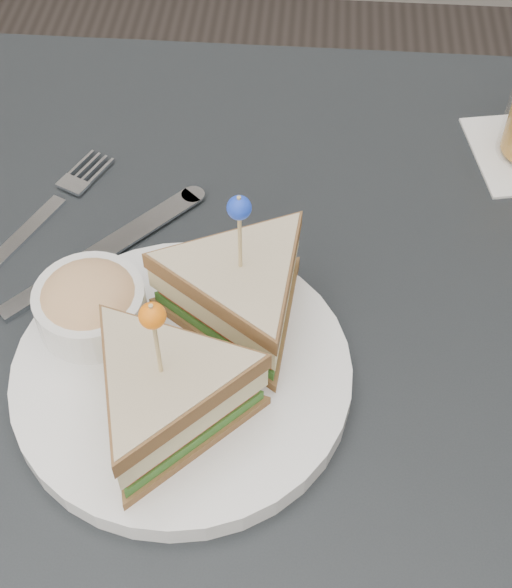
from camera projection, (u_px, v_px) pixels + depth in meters
The scene contains 4 objects.
table at pixel (243, 396), 0.70m from camera, with size 0.80×0.80×0.75m.
plate_meal at pixel (188, 346), 0.59m from camera, with size 0.31×0.31×0.15m.
cutlery_fork at pixel (47, 211), 0.73m from camera, with size 0.10×0.18×0.01m.
cutlery_knife at pixel (98, 255), 0.69m from camera, with size 0.16×0.17×0.01m.
Camera 1 is at (0.04, -0.37, 1.27)m, focal length 50.00 mm.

